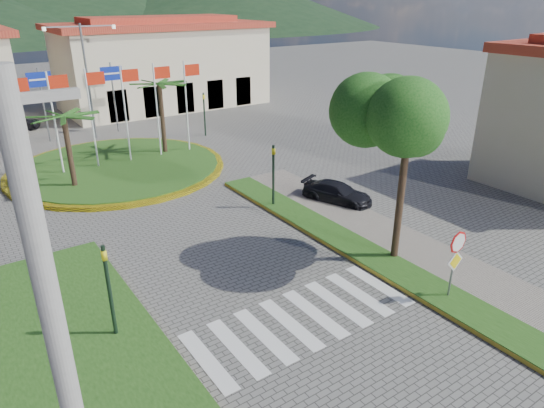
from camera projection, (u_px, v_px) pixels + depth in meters
ground at (393, 396)px, 12.72m from camera, size 160.00×160.00×0.00m
sidewalk_right at (467, 287)px, 17.34m from camera, size 4.00×28.00×0.15m
verge_right at (446, 298)px, 16.70m from camera, size 1.60×28.00×0.18m
median_left at (77, 361)px, 13.82m from camera, size 5.00×14.00×0.18m
crosswalk at (300, 319)px, 15.74m from camera, size 8.00×3.00×0.01m
roundabout_island at (118, 167)px, 29.28m from camera, size 12.70×12.70×6.00m
stop_sign at (456, 254)px, 16.06m from camera, size 0.80×0.11×2.65m
deciduous_tree at (408, 133)px, 17.33m from camera, size 3.60×3.60×6.80m
utility_pole at (67, 383)px, 7.02m from camera, size 0.32×0.32×9.00m
traffic_light_left at (108, 284)px, 14.15m from camera, size 0.15×0.18×3.20m
traffic_light_right at (273, 170)px, 23.37m from camera, size 0.15×0.18×3.20m
traffic_light_far at (204, 110)px, 35.78m from camera, size 0.18×0.15×3.20m
direction_sign_west at (41, 92)px, 33.69m from camera, size 1.60×0.14×5.20m
direction_sign_east at (113, 85)px, 36.30m from camera, size 1.60×0.14×5.20m
street_lamp_centre at (87, 76)px, 34.14m from camera, size 4.80×0.16×8.00m
building_right at (163, 64)px, 45.12m from camera, size 19.08×9.54×8.05m
car_dark_a at (16, 122)px, 37.99m from camera, size 3.66×2.59×1.16m
car_dark_b at (120, 110)px, 41.86m from camera, size 3.83×1.58×1.23m
car_side_right at (337, 193)px, 24.48m from camera, size 2.72×3.91×1.05m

